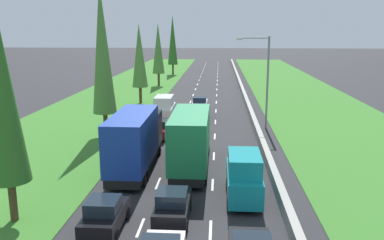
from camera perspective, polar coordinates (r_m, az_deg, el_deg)
ground_plane at (r=64.32m, az=1.90°, el=3.90°), size 300.00×300.00×0.00m
grass_verge_left at (r=65.95m, az=-9.18°, el=3.98°), size 14.00×140.00×0.04m
grass_verge_right at (r=65.45m, az=14.58°, el=3.67°), size 14.00×140.00×0.04m
median_barrier at (r=64.33m, az=7.00°, el=4.20°), size 0.44×120.00×0.85m
lane_markings at (r=64.32m, az=1.90°, el=3.90°), size 3.64×116.00×0.01m
teal_van_right_lane at (r=23.94m, az=7.22°, el=-7.81°), size 1.96×4.90×2.82m
black_hatchback_centre_lane at (r=21.50m, az=-2.70°, el=-11.78°), size 1.74×3.90×1.72m
green_box_truck_centre_lane at (r=28.68m, az=-0.14°, el=-2.61°), size 2.46×9.40×4.18m
black_hatchback_left_lane at (r=20.98m, az=-12.01°, el=-12.70°), size 1.74×3.90×1.72m
yellow_hatchback_centre_lane at (r=38.08m, az=0.74°, el=-0.88°), size 1.74×3.90×1.72m
blue_box_truck_left_lane at (r=28.66m, az=-7.87°, el=-2.75°), size 2.46×9.40×4.18m
maroon_sedan_left_lane at (r=37.51m, az=-4.74°, el=-1.17°), size 1.82×4.50×1.64m
blue_hatchback_centre_lane at (r=44.34m, az=1.25°, el=1.05°), size 1.74×3.90×1.72m
silver_sedan_centre_lane at (r=49.91m, az=1.11°, el=2.32°), size 1.82×4.50×1.64m
white_van_left_lane at (r=43.40m, az=-3.86°, el=1.53°), size 1.96×4.90×2.82m
poplar_tree_nearest at (r=21.78m, az=-24.94°, el=3.58°), size 2.08×2.08×11.36m
poplar_tree_second at (r=37.58m, az=-12.39°, el=9.60°), size 2.14×2.14×13.76m
poplar_tree_third at (r=54.34m, az=-7.32°, el=8.80°), size 2.06×2.06×10.34m
poplar_tree_fourth at (r=70.97m, az=-4.72°, el=9.84°), size 2.07×2.07×10.63m
poplar_tree_fifth at (r=88.77m, az=-2.71°, el=11.01°), size 2.11×2.11×12.47m
street_light_mast at (r=40.51m, az=10.01°, el=6.06°), size 3.20×0.28×9.00m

